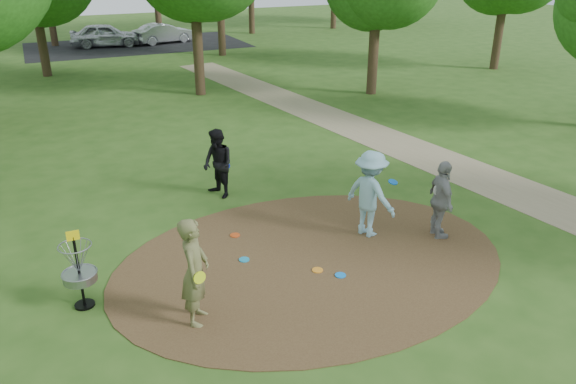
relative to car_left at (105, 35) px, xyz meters
name	(u,v)px	position (x,y,z in m)	size (l,w,h in m)	color
ground	(312,261)	(-0.05, -30.11, -0.75)	(100.00, 100.00, 0.00)	#2D5119
dirt_clearing	(312,261)	(-0.05, -30.11, -0.74)	(8.40, 8.40, 0.02)	#47301C
footpath	(485,179)	(6.45, -28.11, -0.75)	(2.00, 40.00, 0.01)	#8C7A5B
parking_lot	(137,45)	(1.95, -0.11, -0.75)	(14.00, 8.00, 0.01)	black
player_observer_with_disc	(195,272)	(-2.78, -31.10, 0.24)	(0.75, 0.86, 1.98)	brown
player_throwing_with_disc	(370,194)	(1.66, -29.56, 0.25)	(1.33, 1.46, 2.00)	#89BACC
player_walking_with_disc	(218,164)	(-0.76, -26.10, 0.15)	(0.90, 1.03, 1.81)	black
player_waiting_with_disc	(441,200)	(3.02, -30.31, 0.15)	(0.71, 1.14, 1.81)	gray
disc_ground_cyan	(244,260)	(-1.34, -29.51, -0.72)	(0.22, 0.22, 0.02)	#1788BA
disc_ground_blue	(340,275)	(0.20, -30.88, -0.72)	(0.22, 0.22, 0.02)	#0D7AE9
disc_ground_red	(235,235)	(-1.15, -28.41, -0.72)	(0.22, 0.22, 0.02)	#D74615
car_left	(105,35)	(0.00, 0.00, 0.00)	(1.78, 4.42, 1.51)	#B4B7BD
car_right	(164,33)	(3.80, -0.08, -0.09)	(1.39, 4.00, 1.32)	#A5A6AC
disc_ground_orange	(318,270)	(-0.13, -30.52, -0.72)	(0.22, 0.22, 0.02)	orange
disc_golf_basket	(78,264)	(-4.55, -29.81, 0.12)	(0.63, 0.63, 1.54)	black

